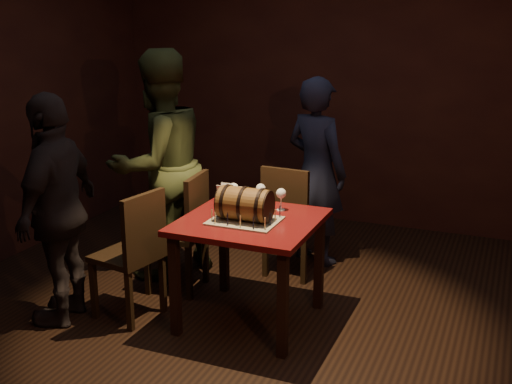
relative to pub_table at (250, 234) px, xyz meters
The scene contains 16 objects.
room_shell 0.77m from the pub_table, 45.22° to the right, with size 5.04×5.04×2.80m.
pub_table is the anchor object (origin of this frame).
cake_board 0.13m from the pub_table, 100.09° to the right, with size 0.45×0.35×0.01m, color gray.
barrel_cake 0.24m from the pub_table, 100.47° to the right, with size 0.40×0.24×0.24m.
birthday_candles 0.17m from the pub_table, 99.37° to the right, with size 0.40×0.30×0.09m.
wine_glass_left 0.42m from the pub_table, 132.46° to the left, with size 0.07×0.07×0.16m.
wine_glass_mid 0.40m from the pub_table, 99.55° to the left, with size 0.07×0.07×0.16m.
wine_glass_right 0.37m from the pub_table, 64.73° to the left, with size 0.07×0.07×0.16m.
pint_of_ale 0.32m from the pub_table, 130.39° to the left, with size 0.07×0.07×0.15m.
menu_card 0.48m from the pub_table, 137.33° to the left, with size 0.10×0.05×0.13m, color white, non-canonical shape.
chair_back 0.84m from the pub_table, 90.97° to the left, with size 0.43×0.43×0.93m.
chair_left_rear 0.73m from the pub_table, 156.48° to the left, with size 0.44×0.44×0.93m.
chair_left_front 0.81m from the pub_table, 160.14° to the right, with size 0.46×0.46×0.93m.
person_back 1.27m from the pub_table, 86.74° to the left, with size 0.58×0.38×1.59m, color black.
person_left_rear 1.16m from the pub_table, 153.11° to the left, with size 0.89×0.69×1.83m, color #30371B.
person_left_front 1.32m from the pub_table, 159.36° to the right, with size 0.94×0.39×1.60m, color black.
Camera 1 is at (1.55, -3.71, 2.12)m, focal length 45.00 mm.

